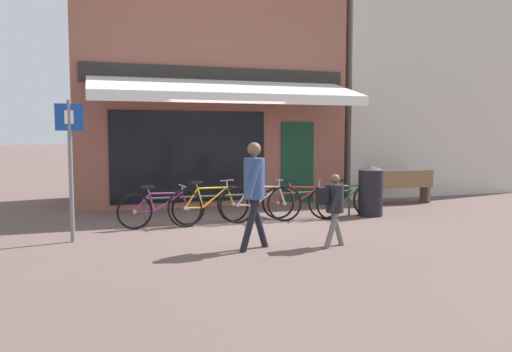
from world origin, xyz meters
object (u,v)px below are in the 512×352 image
at_px(bicycle_orange, 210,205).
at_px(pedestrian_adult, 254,183).
at_px(bicycle_red, 301,202).
at_px(bicycle_green, 348,200).
at_px(pedestrian_child, 333,202).
at_px(parking_sign, 70,156).
at_px(bicycle_silver, 261,203).
at_px(park_bench, 403,186).
at_px(bicycle_purple, 162,209).
at_px(litter_bin, 371,190).

xyz_separation_m(bicycle_orange, pedestrian_adult, (0.18, -2.34, 0.64)).
relative_size(bicycle_red, pedestrian_adult, 0.96).
bearing_deg(pedestrian_adult, bicycle_green, 32.20).
relative_size(pedestrian_child, parking_sign, 0.50).
xyz_separation_m(bicycle_orange, bicycle_silver, (1.05, -0.10, 0.00)).
bearing_deg(park_bench, parking_sign, -163.90).
bearing_deg(parking_sign, bicycle_orange, 19.33).
height_order(bicycle_red, park_bench, park_bench).
xyz_separation_m(bicycle_purple, litter_bin, (4.54, -0.03, 0.20)).
xyz_separation_m(pedestrian_adult, park_bench, (5.22, 3.68, -0.57)).
bearing_deg(pedestrian_child, bicycle_green, 62.46).
xyz_separation_m(bicycle_purple, bicycle_green, (3.97, -0.05, 0.01)).
relative_size(pedestrian_child, park_bench, 0.73).
xyz_separation_m(bicycle_silver, park_bench, (4.35, 1.44, 0.07)).
distance_m(bicycle_orange, litter_bin, 3.60).
bearing_deg(park_bench, pedestrian_child, -135.17).
relative_size(bicycle_orange, bicycle_red, 1.11).
height_order(bicycle_purple, bicycle_red, bicycle_red).
height_order(bicycle_red, pedestrian_adult, pedestrian_adult).
height_order(bicycle_silver, bicycle_green, bicycle_silver).
relative_size(bicycle_orange, parking_sign, 0.76).
xyz_separation_m(bicycle_green, parking_sign, (-5.55, -0.79, 1.07)).
height_order(bicycle_orange, pedestrian_child, pedestrian_child).
bearing_deg(pedestrian_adult, park_bench, 29.14).
bearing_deg(parking_sign, park_bench, 15.69).
xyz_separation_m(pedestrian_adult, litter_bin, (3.41, 2.26, -0.48)).
bearing_deg(pedestrian_adult, bicycle_silver, 62.69).
relative_size(bicycle_silver, litter_bin, 1.55).
bearing_deg(bicycle_green, pedestrian_child, -134.33).
bearing_deg(bicycle_silver, pedestrian_child, -76.93).
bearing_deg(park_bench, bicycle_red, -158.62).
distance_m(bicycle_orange, bicycle_silver, 1.06).
xyz_separation_m(bicycle_red, pedestrian_child, (-0.56, -2.58, 0.35)).
xyz_separation_m(bicycle_green, pedestrian_child, (-1.59, -2.45, 0.35)).
distance_m(bicycle_green, parking_sign, 5.71).
xyz_separation_m(bicycle_green, park_bench, (2.38, 1.44, 0.09)).
relative_size(bicycle_green, pedestrian_adult, 0.99).
relative_size(bicycle_red, pedestrian_child, 1.37).
bearing_deg(bicycle_red, pedestrian_child, -83.30).
height_order(bicycle_orange, bicycle_silver, bicycle_orange).
relative_size(bicycle_silver, bicycle_green, 1.03).
bearing_deg(bicycle_purple, litter_bin, -4.42).
height_order(bicycle_purple, bicycle_green, bicycle_green).
distance_m(bicycle_silver, bicycle_green, 1.97).
height_order(bicycle_orange, park_bench, bicycle_orange).
bearing_deg(bicycle_silver, bicycle_orange, 179.09).
bearing_deg(bicycle_orange, park_bench, -1.04).
relative_size(bicycle_orange, pedestrian_child, 1.52).
distance_m(pedestrian_child, litter_bin, 3.29).
relative_size(parking_sign, park_bench, 1.47).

